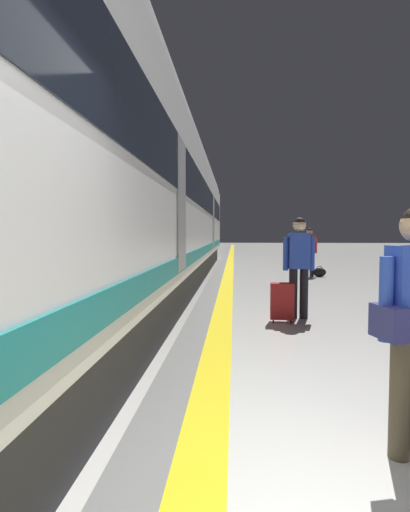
% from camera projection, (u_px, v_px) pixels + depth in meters
% --- Properties ---
extents(safety_line_strip, '(0.36, 80.00, 0.01)m').
position_uv_depth(safety_line_strip, '(227.00, 286.00, 11.44)').
color(safety_line_strip, yellow).
rests_on(safety_line_strip, ground).
extents(tactile_edge_band, '(0.57, 80.00, 0.01)m').
position_uv_depth(tactile_edge_band, '(216.00, 286.00, 11.46)').
color(tactile_edge_band, slate).
rests_on(tactile_edge_band, ground).
extents(high_speed_train, '(2.94, 28.50, 4.97)m').
position_uv_depth(high_speed_train, '(148.00, 194.00, 10.76)').
color(high_speed_train, '#38383D').
rests_on(high_speed_train, ground).
extents(passenger_near, '(0.54, 0.23, 1.74)m').
position_uv_depth(passenger_near, '(299.00, 260.00, 7.05)').
color(passenger_near, black).
rests_on(passenger_near, ground).
extents(suitcase_near, '(0.39, 0.25, 0.65)m').
position_uv_depth(suitcase_near, '(282.00, 301.00, 6.76)').
color(suitcase_near, '#A51E1E').
rests_on(suitcase_near, ground).
extents(passenger_mid, '(0.51, 0.32, 1.64)m').
position_uv_depth(passenger_mid, '(310.00, 248.00, 13.90)').
color(passenger_mid, '#383842').
rests_on(passenger_mid, ground).
extents(duffel_bag_mid, '(0.44, 0.26, 0.36)m').
position_uv_depth(duffel_bag_mid, '(319.00, 272.00, 13.83)').
color(duffel_bag_mid, black).
rests_on(duffel_bag_mid, ground).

